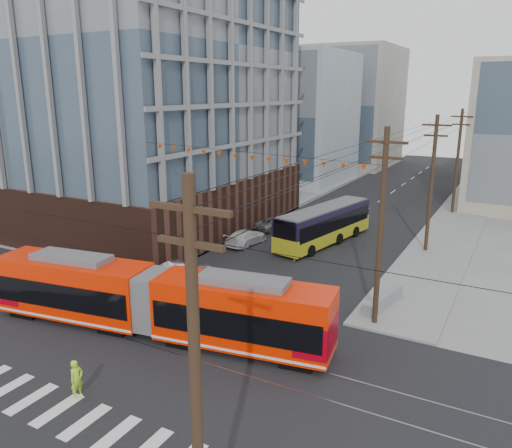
% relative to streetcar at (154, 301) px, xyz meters
% --- Properties ---
extents(ground, '(160.00, 160.00, 0.00)m').
position_rel_streetcar_xyz_m(ground, '(1.69, -4.29, -1.87)').
color(ground, slate).
extents(office_building, '(30.00, 25.00, 28.60)m').
position_rel_streetcar_xyz_m(office_building, '(-20.31, 18.71, 12.43)').
color(office_building, '#381E16').
rests_on(office_building, ground).
extents(bg_bldg_nw_near, '(18.00, 16.00, 18.00)m').
position_rel_streetcar_xyz_m(bg_bldg_nw_near, '(-15.31, 47.71, 7.13)').
color(bg_bldg_nw_near, '#8C99A5').
rests_on(bg_bldg_nw_near, ground).
extents(bg_bldg_nw_far, '(16.00, 18.00, 20.00)m').
position_rel_streetcar_xyz_m(bg_bldg_nw_far, '(-12.31, 67.71, 8.13)').
color(bg_bldg_nw_far, gray).
rests_on(bg_bldg_nw_far, ground).
extents(utility_pole_near, '(0.30, 0.30, 11.00)m').
position_rel_streetcar_xyz_m(utility_pole_near, '(10.19, -10.29, 3.63)').
color(utility_pole_near, black).
rests_on(utility_pole_near, ground).
extents(utility_pole_far, '(0.30, 0.30, 11.00)m').
position_rel_streetcar_xyz_m(utility_pole_far, '(10.19, 51.71, 3.63)').
color(utility_pole_far, black).
rests_on(utility_pole_far, ground).
extents(streetcar, '(19.61, 5.63, 3.74)m').
position_rel_streetcar_xyz_m(streetcar, '(0.00, 0.00, 0.00)').
color(streetcar, red).
rests_on(streetcar, ground).
extents(city_bus, '(4.65, 11.80, 3.27)m').
position_rel_streetcar_xyz_m(city_bus, '(1.99, 20.04, -0.24)').
color(city_bus, black).
rests_on(city_bus, ground).
extents(parked_car_silver, '(2.88, 4.44, 1.38)m').
position_rel_streetcar_xyz_m(parked_car_silver, '(-3.42, 6.98, -1.18)').
color(parked_car_silver, '#A2A6B1').
rests_on(parked_car_silver, ground).
extents(parked_car_white, '(2.22, 4.64, 1.30)m').
position_rel_streetcar_xyz_m(parked_car_white, '(-3.65, 16.37, -1.22)').
color(parked_car_white, silver).
rests_on(parked_car_white, ground).
extents(parked_car_grey, '(3.23, 4.60, 1.17)m').
position_rel_streetcar_xyz_m(parked_car_grey, '(-3.58, 21.84, -1.29)').
color(parked_car_grey, slate).
rests_on(parked_car_grey, ground).
extents(pedestrian, '(0.45, 0.65, 1.73)m').
position_rel_streetcar_xyz_m(pedestrian, '(0.94, -6.21, -1.01)').
color(pedestrian, '#AAEC2B').
rests_on(pedestrian, ground).
extents(jersey_barrier, '(1.75, 4.32, 0.84)m').
position_rel_streetcar_xyz_m(jersey_barrier, '(9.99, 9.22, -1.45)').
color(jersey_barrier, gray).
rests_on(jersey_barrier, ground).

